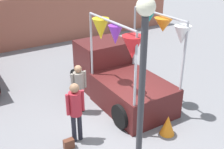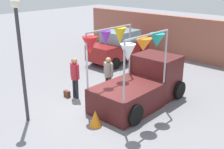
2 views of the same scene
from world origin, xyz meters
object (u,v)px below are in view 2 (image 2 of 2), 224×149
at_px(parked_car, 119,46).
at_px(person_vendor, 108,72).
at_px(handbag, 67,94).
at_px(street_lamp, 20,46).
at_px(person_customer, 75,74).
at_px(vendor_truck, 142,81).
at_px(folded_kite_bundle_tangerine, 95,118).

distance_m(parked_car, person_vendor, 5.01).
height_order(parked_car, handbag, parked_car).
bearing_deg(person_vendor, street_lamp, -97.38).
xyz_separation_m(person_vendor, street_lamp, (-0.49, -3.78, 1.77)).
bearing_deg(person_customer, handbag, -150.26).
distance_m(vendor_truck, person_vendor, 1.65).
distance_m(vendor_truck, handbag, 3.30).
xyz_separation_m(parked_car, folded_kite_bundle_tangerine, (4.54, -6.49, -0.64)).
height_order(person_customer, handbag, person_customer).
bearing_deg(vendor_truck, folded_kite_bundle_tangerine, -89.82).
height_order(vendor_truck, folded_kite_bundle_tangerine, vendor_truck).
height_order(parked_car, street_lamp, street_lamp).
relative_size(handbag, street_lamp, 0.06).
height_order(handbag, street_lamp, street_lamp).
bearing_deg(folded_kite_bundle_tangerine, handbag, 161.12).
bearing_deg(parked_car, handbag, -71.67).
distance_m(street_lamp, folded_kite_bundle_tangerine, 3.53).
xyz_separation_m(person_vendor, folded_kite_bundle_tangerine, (1.63, -2.41, -0.71)).
height_order(handbag, folded_kite_bundle_tangerine, folded_kite_bundle_tangerine).
distance_m(person_vendor, street_lamp, 4.20).
bearing_deg(parked_car, vendor_truck, -40.03).
height_order(vendor_truck, handbag, vendor_truck).
height_order(parked_car, folded_kite_bundle_tangerine, parked_car).
distance_m(vendor_truck, person_customer, 2.82).
distance_m(person_vendor, folded_kite_bundle_tangerine, 3.00).
bearing_deg(vendor_truck, person_customer, -146.24).
relative_size(person_vendor, folded_kite_bundle_tangerine, 2.78).
bearing_deg(parked_car, person_customer, -67.76).
distance_m(person_customer, person_vendor, 1.48).
bearing_deg(folded_kite_bundle_tangerine, vendor_truck, 90.18).
relative_size(vendor_truck, folded_kite_bundle_tangerine, 6.91).
bearing_deg(person_customer, person_vendor, 60.90).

